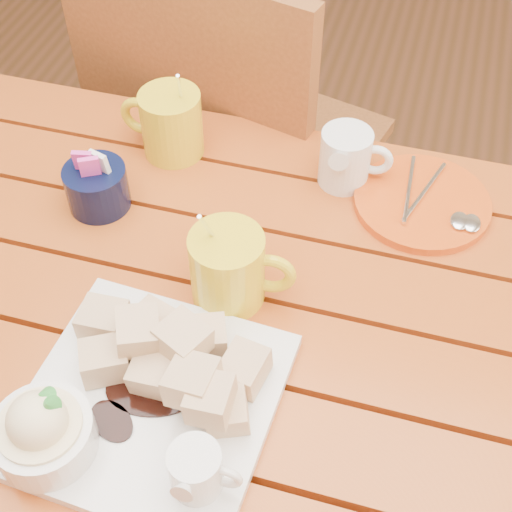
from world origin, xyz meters
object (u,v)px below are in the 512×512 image
(coffee_mug_right, at_px, (230,268))
(chair_far, at_px, (229,149))
(table, at_px, (209,372))
(orange_saucer, at_px, (423,203))
(coffee_mug_left, at_px, (170,122))
(dessert_plate, at_px, (133,400))

(coffee_mug_right, height_order, chair_far, chair_far)
(table, xyz_separation_m, coffee_mug_right, (0.02, 0.05, 0.16))
(orange_saucer, distance_m, chair_far, 0.52)
(coffee_mug_right, relative_size, orange_saucer, 0.80)
(coffee_mug_right, bearing_deg, coffee_mug_left, 118.08)
(dessert_plate, xyz_separation_m, chair_far, (-0.12, 0.69, -0.24))
(dessert_plate, bearing_deg, coffee_mug_right, 75.13)
(coffee_mug_right, bearing_deg, chair_far, 101.71)
(dessert_plate, relative_size, orange_saucer, 1.49)
(dessert_plate, distance_m, chair_far, 0.74)
(coffee_mug_right, bearing_deg, orange_saucer, 40.02)
(table, bearing_deg, coffee_mug_right, 71.72)
(dessert_plate, bearing_deg, table, 76.48)
(coffee_mug_left, xyz_separation_m, chair_far, (0.00, 0.26, -0.26))
(dessert_plate, height_order, coffee_mug_right, coffee_mug_right)
(dessert_plate, bearing_deg, chair_far, 99.52)
(dessert_plate, distance_m, orange_saucer, 0.49)
(coffee_mug_left, bearing_deg, dessert_plate, -70.07)
(dessert_plate, height_order, chair_far, chair_far)
(dessert_plate, height_order, orange_saucer, dessert_plate)
(orange_saucer, bearing_deg, coffee_mug_left, 177.28)
(dessert_plate, xyz_separation_m, coffee_mug_left, (-0.12, 0.43, 0.02))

